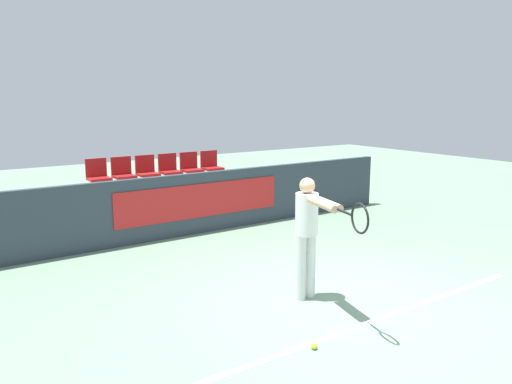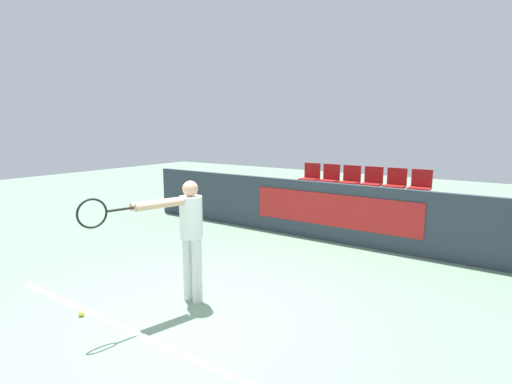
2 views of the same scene
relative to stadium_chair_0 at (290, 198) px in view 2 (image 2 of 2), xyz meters
The scene contains 19 objects.
ground_plane 4.83m from the stadium_chair_0, 74.51° to the right, with size 30.00×30.00×0.00m, color gray.
court_baseline 5.38m from the stadium_chair_0, 76.15° to the right, with size 5.14×0.08×0.01m.
barrier_wall 1.46m from the stadium_chair_0, 28.47° to the right, with size 9.19×0.14×1.14m.
bleacher_tier_front 1.35m from the stadium_chair_0, ahead, with size 8.79×0.99×0.40m.
bleacher_tier_middle 1.56m from the stadium_chair_0, 34.15° to the left, with size 8.79×0.99×0.80m.
stadium_chair_0 is the anchor object (origin of this frame).
stadium_chair_1 0.51m from the stadium_chair_0, ahead, with size 0.42×0.37×0.52m.
stadium_chair_2 1.02m from the stadium_chair_0, ahead, with size 0.42×0.37×0.52m.
stadium_chair_3 1.53m from the stadium_chair_0, ahead, with size 0.42×0.37×0.52m.
stadium_chair_4 2.04m from the stadium_chair_0, ahead, with size 0.42×0.37×0.52m.
stadium_chair_5 2.56m from the stadium_chair_0, ahead, with size 0.42×0.37×0.52m.
stadium_chair_6 1.07m from the stadium_chair_0, 90.00° to the left, with size 0.42×0.37×0.52m.
stadium_chair_7 1.18m from the stadium_chair_0, 62.60° to the left, with size 0.42×0.37×0.52m.
stadium_chair_8 1.48m from the stadium_chair_0, 43.97° to the left, with size 0.42×0.37×0.52m.
stadium_chair_9 1.87m from the stadium_chair_0, 32.75° to the left, with size 0.42×0.37×0.52m.
stadium_chair_10 2.31m from the stadium_chair_0, 25.75° to the left, with size 0.42×0.37×0.52m.
stadium_chair_11 2.77m from the stadium_chair_0, 21.10° to the left, with size 0.42×0.37×0.52m.
tennis_player 4.42m from the stadium_chair_0, 77.14° to the right, with size 0.48×1.47×1.56m.
tennis_ball 5.33m from the stadium_chair_0, 87.61° to the right, with size 0.07×0.07×0.07m.
Camera 2 is at (3.15, -3.12, 2.22)m, focal length 28.00 mm.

